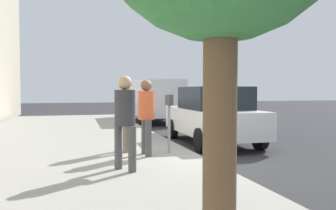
{
  "coord_description": "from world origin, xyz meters",
  "views": [
    {
      "loc": [
        -7.5,
        2.9,
        1.66
      ],
      "look_at": [
        0.61,
        0.58,
        1.3
      ],
      "focal_mm": 36.58,
      "sensor_mm": 36.0,
      "label": 1
    }
  ],
  "objects_px": {
    "parking_meter": "(169,111)",
    "parking_officer": "(126,111)",
    "pedestrian_at_meter": "(146,111)",
    "parked_sedan_near": "(212,115)",
    "pedestrian_bystander": "(125,115)",
    "parked_van_far": "(154,98)"
  },
  "relations": [
    {
      "from": "parking_officer",
      "to": "parked_sedan_near",
      "type": "bearing_deg",
      "value": 39.94
    },
    {
      "from": "parking_meter",
      "to": "pedestrian_at_meter",
      "type": "distance_m",
      "value": 0.63
    },
    {
      "from": "parking_meter",
      "to": "parked_van_far",
      "type": "relative_size",
      "value": 0.27
    },
    {
      "from": "pedestrian_at_meter",
      "to": "parked_sedan_near",
      "type": "bearing_deg",
      "value": 37.89
    },
    {
      "from": "parking_meter",
      "to": "parked_sedan_near",
      "type": "xyz_separation_m",
      "value": [
        1.88,
        -1.95,
        -0.27
      ]
    },
    {
      "from": "pedestrian_at_meter",
      "to": "parking_meter",
      "type": "bearing_deg",
      "value": 16.41
    },
    {
      "from": "parking_meter",
      "to": "parking_officer",
      "type": "relative_size",
      "value": 0.83
    },
    {
      "from": "pedestrian_at_meter",
      "to": "pedestrian_bystander",
      "type": "bearing_deg",
      "value": -118.58
    },
    {
      "from": "pedestrian_at_meter",
      "to": "parking_officer",
      "type": "distance_m",
      "value": 0.75
    },
    {
      "from": "pedestrian_bystander",
      "to": "parking_officer",
      "type": "distance_m",
      "value": 2.06
    },
    {
      "from": "parking_meter",
      "to": "parked_sedan_near",
      "type": "relative_size",
      "value": 0.32
    },
    {
      "from": "parking_officer",
      "to": "parked_van_far",
      "type": "distance_m",
      "value": 9.56
    },
    {
      "from": "parked_van_far",
      "to": "pedestrian_at_meter",
      "type": "bearing_deg",
      "value": 165.34
    },
    {
      "from": "parking_officer",
      "to": "parked_sedan_near",
      "type": "relative_size",
      "value": 0.38
    },
    {
      "from": "pedestrian_at_meter",
      "to": "parked_van_far",
      "type": "distance_m",
      "value": 10.09
    },
    {
      "from": "pedestrian_at_meter",
      "to": "parking_officer",
      "type": "xyz_separation_m",
      "value": [
        0.66,
        0.37,
        -0.04
      ]
    },
    {
      "from": "parking_meter",
      "to": "pedestrian_bystander",
      "type": "relative_size",
      "value": 0.79
    },
    {
      "from": "parking_meter",
      "to": "pedestrian_bystander",
      "type": "xyz_separation_m",
      "value": [
        -1.56,
        1.31,
        0.04
      ]
    },
    {
      "from": "pedestrian_bystander",
      "to": "parking_officer",
      "type": "height_order",
      "value": "pedestrian_bystander"
    },
    {
      "from": "parking_meter",
      "to": "parking_officer",
      "type": "bearing_deg",
      "value": 64.42
    },
    {
      "from": "pedestrian_bystander",
      "to": "parked_sedan_near",
      "type": "bearing_deg",
      "value": 13.57
    },
    {
      "from": "pedestrian_bystander",
      "to": "parked_van_far",
      "type": "relative_size",
      "value": 0.34
    }
  ]
}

